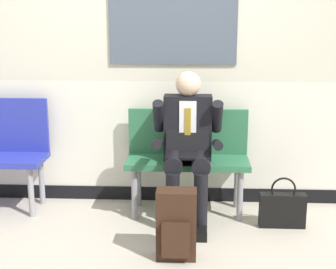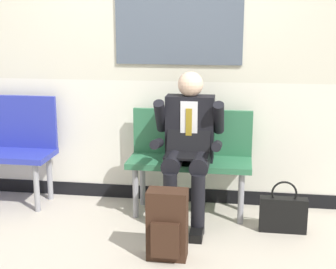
# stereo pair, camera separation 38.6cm
# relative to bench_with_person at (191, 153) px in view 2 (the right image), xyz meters

# --- Properties ---
(ground_plane) EXTENTS (18.00, 18.00, 0.00)m
(ground_plane) POSITION_rel_bench_with_person_xyz_m (-0.31, -0.28, -0.53)
(ground_plane) COLOR #B2A899
(station_wall) EXTENTS (6.53, 0.16, 2.69)m
(station_wall) POSITION_rel_bench_with_person_xyz_m (-0.31, 0.28, 0.82)
(station_wall) COLOR beige
(station_wall) RESTS_ON ground
(bench_with_person) EXTENTS (1.04, 0.42, 0.89)m
(bench_with_person) POSITION_rel_bench_with_person_xyz_m (0.00, 0.00, 0.00)
(bench_with_person) COLOR #2D6B47
(bench_with_person) RESTS_ON ground
(person_seated) EXTENTS (0.57, 0.70, 1.24)m
(person_seated) POSITION_rel_bench_with_person_xyz_m (0.00, -0.20, 0.14)
(person_seated) COLOR black
(person_seated) RESTS_ON ground
(backpack) EXTENTS (0.28, 0.20, 0.50)m
(backpack) POSITION_rel_bench_with_person_xyz_m (-0.07, -0.90, -0.28)
(backpack) COLOR #331E14
(backpack) RESTS_ON ground
(handbag) EXTENTS (0.37, 0.10, 0.42)m
(handbag) POSITION_rel_bench_with_person_xyz_m (0.78, -0.33, -0.37)
(handbag) COLOR black
(handbag) RESTS_ON ground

